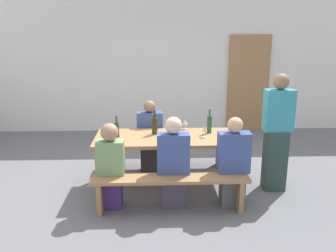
{
  "coord_description": "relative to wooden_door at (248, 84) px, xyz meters",
  "views": [
    {
      "loc": [
        -0.19,
        -4.77,
        2.18
      ],
      "look_at": [
        0.0,
        0.0,
        0.9
      ],
      "focal_mm": 38.11,
      "sensor_mm": 36.0,
      "label": 1
    }
  ],
  "objects": [
    {
      "name": "ground_plane",
      "position": [
        -1.89,
        -2.98,
        -1.05
      ],
      "size": [
        24.0,
        24.0,
        0.0
      ],
      "primitive_type": "plane",
      "color": "slate"
    },
    {
      "name": "back_wall",
      "position": [
        -1.89,
        0.14,
        0.55
      ],
      "size": [
        14.0,
        0.2,
        3.2
      ],
      "primitive_type": "cube",
      "color": "silver",
      "rests_on": "ground"
    },
    {
      "name": "wooden_door",
      "position": [
        0.0,
        0.0,
        0.0
      ],
      "size": [
        0.9,
        0.06,
        2.1
      ],
      "primitive_type": "cube",
      "color": "#9E7247",
      "rests_on": "ground"
    },
    {
      "name": "tasting_table",
      "position": [
        -1.89,
        -2.98,
        -0.38
      ],
      "size": [
        2.03,
        0.87,
        0.75
      ],
      "color": "#9E7247",
      "rests_on": "ground"
    },
    {
      "name": "bench_near",
      "position": [
        -1.89,
        -3.72,
        -0.7
      ],
      "size": [
        1.93,
        0.3,
        0.45
      ],
      "color": "#9E7247",
      "rests_on": "ground"
    },
    {
      "name": "bench_far",
      "position": [
        -1.89,
        -2.25,
        -0.7
      ],
      "size": [
        1.93,
        0.3,
        0.45
      ],
      "color": "#9E7247",
      "rests_on": "ground"
    },
    {
      "name": "wine_bottle_0",
      "position": [
        -2.61,
        -2.98,
        -0.19
      ],
      "size": [
        0.07,
        0.07,
        0.3
      ],
      "color": "#194723",
      "rests_on": "tasting_table"
    },
    {
      "name": "wine_bottle_1",
      "position": [
        -2.08,
        -2.86,
        -0.17
      ],
      "size": [
        0.08,
        0.08,
        0.34
      ],
      "color": "#332814",
      "rests_on": "tasting_table"
    },
    {
      "name": "wine_bottle_2",
      "position": [
        -1.29,
        -2.82,
        -0.17
      ],
      "size": [
        0.07,
        0.07,
        0.34
      ],
      "color": "#234C2D",
      "rests_on": "tasting_table"
    },
    {
      "name": "wine_glass_0",
      "position": [
        -1.62,
        -2.61,
        -0.19
      ],
      "size": [
        0.08,
        0.08,
        0.15
      ],
      "color": "silver",
      "rests_on": "tasting_table"
    },
    {
      "name": "wine_glass_1",
      "position": [
        -1.39,
        -3.05,
        -0.18
      ],
      "size": [
        0.06,
        0.06,
        0.17
      ],
      "color": "silver",
      "rests_on": "tasting_table"
    },
    {
      "name": "wine_glass_2",
      "position": [
        -2.65,
        -3.1,
        -0.2
      ],
      "size": [
        0.06,
        0.06,
        0.15
      ],
      "color": "silver",
      "rests_on": "tasting_table"
    },
    {
      "name": "wine_glass_3",
      "position": [
        -1.05,
        -3.08,
        -0.18
      ],
      "size": [
        0.07,
        0.07,
        0.17
      ],
      "color": "silver",
      "rests_on": "tasting_table"
    },
    {
      "name": "wine_glass_4",
      "position": [
        -0.99,
        -2.77,
        -0.18
      ],
      "size": [
        0.07,
        0.07,
        0.17
      ],
      "color": "silver",
      "rests_on": "tasting_table"
    },
    {
      "name": "seated_guest_near_0",
      "position": [
        -2.63,
        -3.57,
        -0.52
      ],
      "size": [
        0.34,
        0.24,
        1.1
      ],
      "rotation": [
        0.0,
        0.0,
        1.57
      ],
      "color": "#43286B",
      "rests_on": "ground"
    },
    {
      "name": "seated_guest_near_1",
      "position": [
        -1.85,
        -3.57,
        -0.49
      ],
      "size": [
        0.4,
        0.24,
        1.17
      ],
      "rotation": [
        0.0,
        0.0,
        1.57
      ],
      "color": "#443E56",
      "rests_on": "ground"
    },
    {
      "name": "seated_guest_near_2",
      "position": [
        -1.09,
        -3.57,
        -0.5
      ],
      "size": [
        0.4,
        0.24,
        1.16
      ],
      "rotation": [
        0.0,
        0.0,
        1.57
      ],
      "color": "#535555",
      "rests_on": "ground"
    },
    {
      "name": "seated_guest_far_0",
      "position": [
        -2.15,
        -2.4,
        -0.51
      ],
      "size": [
        0.4,
        0.24,
        1.15
      ],
      "rotation": [
        0.0,
        0.0,
        -1.57
      ],
      "color": "#382E35",
      "rests_on": "ground"
    },
    {
      "name": "standing_host",
      "position": [
        -0.4,
        -3.13,
        -0.25
      ],
      "size": [
        0.39,
        0.24,
        1.64
      ],
      "rotation": [
        0.0,
        0.0,
        3.14
      ],
      "color": "#283E36",
      "rests_on": "ground"
    }
  ]
}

